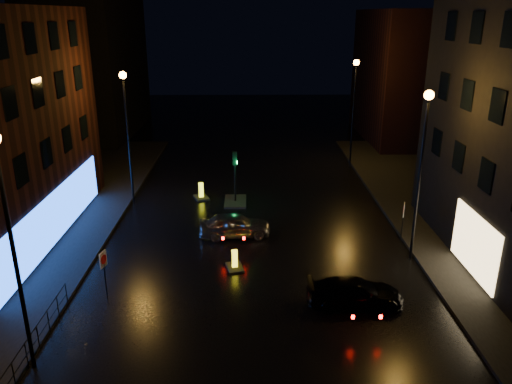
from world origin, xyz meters
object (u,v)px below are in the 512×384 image
at_px(bollard_far, 201,195).
at_px(silver_hatchback, 235,225).
at_px(dark_sedan, 355,293).
at_px(road_sign_right, 404,213).
at_px(road_sign_left, 104,263).
at_px(bollard_near, 235,264).
at_px(traffic_signal, 235,195).

bearing_deg(bollard_far, silver_hatchback, -88.48).
relative_size(dark_sedan, road_sign_right, 1.86).
bearing_deg(road_sign_right, road_sign_left, 38.30).
bearing_deg(dark_sedan, bollard_near, 57.92).
bearing_deg(silver_hatchback, bollard_far, 16.75).
height_order(dark_sedan, road_sign_left, road_sign_left).
relative_size(bollard_far, road_sign_right, 0.67).
xyz_separation_m(traffic_signal, road_sign_left, (-5.30, -11.39, 1.10)).
height_order(bollard_near, bollard_far, bollard_far).
height_order(traffic_signal, bollard_near, traffic_signal).
xyz_separation_m(bollard_near, road_sign_left, (-5.49, -2.43, 1.39)).
xyz_separation_m(silver_hatchback, road_sign_right, (9.00, -0.75, 0.96)).
bearing_deg(road_sign_left, traffic_signal, 79.70).
bearing_deg(bollard_near, traffic_signal, 78.24).
height_order(bollard_far, road_sign_left, road_sign_left).
distance_m(dark_sedan, road_sign_right, 7.38).
height_order(dark_sedan, road_sign_right, road_sign_right).
height_order(bollard_far, road_sign_right, road_sign_right).
bearing_deg(dark_sedan, road_sign_right, -30.66).
height_order(silver_hatchback, bollard_near, silver_hatchback).
relative_size(road_sign_left, road_sign_right, 0.98).
height_order(silver_hatchback, road_sign_right, road_sign_right).
bearing_deg(road_sign_left, bollard_far, 90.78).
xyz_separation_m(bollard_near, road_sign_right, (8.90, 2.98, 1.41)).
bearing_deg(traffic_signal, road_sign_right, -33.30).
distance_m(silver_hatchback, bollard_near, 3.75).
bearing_deg(silver_hatchback, road_sign_left, 133.95).
bearing_deg(dark_sedan, silver_hatchback, 37.21).
height_order(silver_hatchback, bollard_far, silver_hatchback).
xyz_separation_m(silver_hatchback, road_sign_left, (-5.39, -6.16, 0.94)).
xyz_separation_m(dark_sedan, road_sign_left, (-10.62, 0.84, 1.01)).
bearing_deg(road_sign_right, traffic_signal, -15.61).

